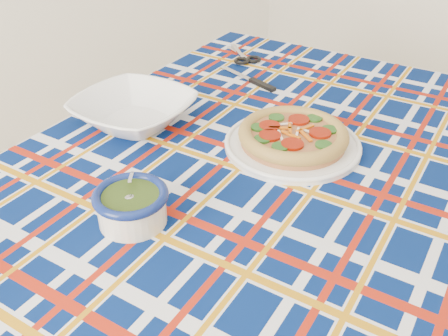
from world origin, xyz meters
TOP-DOWN VIEW (x-y plane):
  - dining_table at (0.30, 0.04)m, footprint 2.03×1.69m
  - tablecloth at (0.30, 0.04)m, footprint 2.08×1.74m
  - main_focaccia_plate at (0.50, 0.11)m, footprint 0.46×0.46m
  - pesto_bowl at (0.06, 0.08)m, footprint 0.19×0.19m
  - serving_bowl at (0.25, 0.44)m, footprint 0.38×0.38m
  - table_knife at (0.65, 0.54)m, footprint 0.04×0.26m
  - kitchen_scissors at (0.76, 0.69)m, footprint 0.14×0.23m

SIDE VIEW (x-z plane):
  - dining_table at x=0.30m, z-range 0.33..1.15m
  - tablecloth at x=0.30m, z-range 0.71..0.82m
  - table_knife at x=0.65m, z-range 0.82..0.83m
  - kitchen_scissors at x=0.76m, z-range 0.82..0.84m
  - main_focaccia_plate at x=0.50m, z-range 0.82..0.89m
  - serving_bowl at x=0.25m, z-range 0.82..0.89m
  - pesto_bowl at x=0.06m, z-range 0.82..0.91m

